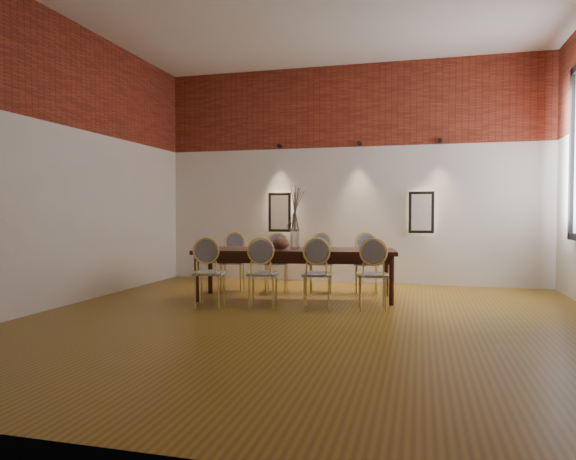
% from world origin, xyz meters
% --- Properties ---
extents(floor, '(7.00, 7.00, 0.02)m').
position_xyz_m(floor, '(0.00, 0.00, -0.01)').
color(floor, brown).
rests_on(floor, ground).
extents(wall_back, '(7.00, 0.10, 4.00)m').
position_xyz_m(wall_back, '(0.00, 3.55, 2.00)').
color(wall_back, silver).
rests_on(wall_back, ground).
extents(wall_front, '(7.00, 0.10, 4.00)m').
position_xyz_m(wall_front, '(0.00, -3.55, 2.00)').
color(wall_front, silver).
rests_on(wall_front, ground).
extents(wall_left, '(0.10, 7.00, 4.00)m').
position_xyz_m(wall_left, '(-3.55, 0.00, 2.00)').
color(wall_left, silver).
rests_on(wall_left, ground).
extents(brick_band_back, '(7.00, 0.02, 1.50)m').
position_xyz_m(brick_band_back, '(0.00, 3.48, 3.25)').
color(brick_band_back, maroon).
rests_on(brick_band_back, ground).
extents(brick_band_left, '(0.02, 7.00, 1.50)m').
position_xyz_m(brick_band_left, '(-3.48, 0.00, 3.25)').
color(brick_band_left, maroon).
rests_on(brick_band_left, ground).
extents(niche_left, '(0.36, 0.06, 0.66)m').
position_xyz_m(niche_left, '(-1.30, 3.45, 1.30)').
color(niche_left, '#FFEAC6').
rests_on(niche_left, wall_back).
extents(niche_right, '(0.36, 0.06, 0.66)m').
position_xyz_m(niche_right, '(1.30, 3.45, 1.30)').
color(niche_right, '#FFEAC6').
rests_on(niche_right, wall_back).
extents(spot_fixture_left, '(0.08, 0.10, 0.08)m').
position_xyz_m(spot_fixture_left, '(-1.30, 3.42, 2.55)').
color(spot_fixture_left, black).
rests_on(spot_fixture_left, wall_back).
extents(spot_fixture_mid, '(0.08, 0.10, 0.08)m').
position_xyz_m(spot_fixture_mid, '(0.20, 3.42, 2.55)').
color(spot_fixture_mid, black).
rests_on(spot_fixture_mid, wall_back).
extents(spot_fixture_right, '(0.08, 0.10, 0.08)m').
position_xyz_m(spot_fixture_right, '(1.60, 3.42, 2.55)').
color(spot_fixture_right, black).
rests_on(spot_fixture_right, wall_back).
extents(dining_table, '(3.06, 1.39, 0.75)m').
position_xyz_m(dining_table, '(-0.54, 1.49, 0.38)').
color(dining_table, '#36140C').
rests_on(dining_table, floor).
extents(chair_near_a, '(0.50, 0.50, 0.94)m').
position_xyz_m(chair_near_a, '(-1.51, 0.58, 0.47)').
color(chair_near_a, '#DCC45E').
rests_on(chair_near_a, floor).
extents(chair_near_b, '(0.50, 0.50, 0.94)m').
position_xyz_m(chair_near_b, '(-0.79, 0.69, 0.47)').
color(chair_near_b, '#DCC45E').
rests_on(chair_near_b, floor).
extents(chair_near_c, '(0.50, 0.50, 0.94)m').
position_xyz_m(chair_near_c, '(-0.06, 0.80, 0.47)').
color(chair_near_c, '#DCC45E').
rests_on(chair_near_c, floor).
extents(chair_near_d, '(0.50, 0.50, 0.94)m').
position_xyz_m(chair_near_d, '(0.67, 0.92, 0.47)').
color(chair_near_d, '#DCC45E').
rests_on(chair_near_d, floor).
extents(chair_far_a, '(0.50, 0.50, 0.94)m').
position_xyz_m(chair_far_a, '(-1.74, 2.07, 0.47)').
color(chair_far_a, '#DCC45E').
rests_on(chair_far_a, floor).
extents(chair_far_b, '(0.50, 0.50, 0.94)m').
position_xyz_m(chair_far_b, '(-1.02, 2.18, 0.47)').
color(chair_far_b, '#DCC45E').
rests_on(chair_far_b, floor).
extents(chair_far_c, '(0.50, 0.50, 0.94)m').
position_xyz_m(chair_far_c, '(-0.29, 2.29, 0.47)').
color(chair_far_c, '#DCC45E').
rests_on(chair_far_c, floor).
extents(chair_far_d, '(0.50, 0.50, 0.94)m').
position_xyz_m(chair_far_d, '(0.44, 2.41, 0.47)').
color(chair_far_d, '#DCC45E').
rests_on(chair_far_d, floor).
extents(vase, '(0.14, 0.14, 0.30)m').
position_xyz_m(vase, '(-0.53, 1.49, 0.90)').
color(vase, silver).
rests_on(vase, dining_table).
extents(dried_branches, '(0.50, 0.50, 0.70)m').
position_xyz_m(dried_branches, '(-0.53, 1.49, 1.35)').
color(dried_branches, brown).
rests_on(dried_branches, vase).
extents(bowl, '(0.24, 0.24, 0.18)m').
position_xyz_m(bowl, '(-0.72, 1.41, 0.84)').
color(bowl, brown).
rests_on(bowl, dining_table).
extents(book, '(0.28, 0.22, 0.03)m').
position_xyz_m(book, '(-0.82, 1.56, 0.77)').
color(book, '#82106D').
rests_on(book, dining_table).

